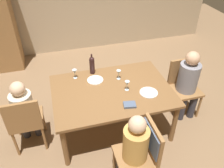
{
  "coord_description": "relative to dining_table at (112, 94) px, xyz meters",
  "views": [
    {
      "loc": [
        -0.7,
        -2.51,
        2.76
      ],
      "look_at": [
        0.0,
        0.0,
        0.83
      ],
      "focal_mm": 37.27,
      "sensor_mm": 36.0,
      "label": 1
    }
  ],
  "objects": [
    {
      "name": "ground_plane",
      "position": [
        0.0,
        0.0,
        -0.65
      ],
      "size": [
        10.0,
        10.0,
        0.0
      ],
      "primitive_type": "plane",
      "color": "#846647"
    },
    {
      "name": "dining_table",
      "position": [
        0.0,
        0.0,
        0.0
      ],
      "size": [
        1.68,
        1.19,
        0.73
      ],
      "color": "brown",
      "rests_on": "ground_plane"
    },
    {
      "name": "chair_near",
      "position": [
        0.12,
        -0.97,
        -0.06
      ],
      "size": [
        0.46,
        0.44,
        0.92
      ],
      "rotation": [
        0.0,
        0.0,
        1.57
      ],
      "color": "olive",
      "rests_on": "ground_plane"
    },
    {
      "name": "chair_right_end",
      "position": [
        1.22,
        0.09,
        -0.12
      ],
      "size": [
        0.44,
        0.44,
        0.92
      ],
      "rotation": [
        0.0,
        0.0,
        3.14
      ],
      "color": "olive",
      "rests_on": "ground_plane"
    },
    {
      "name": "chair_left_end",
      "position": [
        -1.22,
        -0.09,
        -0.12
      ],
      "size": [
        0.44,
        0.44,
        0.92
      ],
      "color": "olive",
      "rests_on": "ground_plane"
    },
    {
      "name": "person_woman_host",
      "position": [
        -0.03,
        -0.97,
        -0.01
      ],
      "size": [
        0.33,
        0.29,
        1.1
      ],
      "rotation": [
        0.0,
        0.0,
        1.57
      ],
      "color": "#33333D",
      "rests_on": "ground_plane"
    },
    {
      "name": "person_man_bearded",
      "position": [
        1.22,
        -0.03,
        0.01
      ],
      "size": [
        0.31,
        0.36,
        1.15
      ],
      "rotation": [
        0.0,
        0.0,
        3.14
      ],
      "color": "#33333D",
      "rests_on": "ground_plane"
    },
    {
      "name": "person_man_guest",
      "position": [
        -1.22,
        0.03,
        -0.02
      ],
      "size": [
        0.29,
        0.33,
        1.09
      ],
      "color": "#33333D",
      "rests_on": "ground_plane"
    },
    {
      "name": "wine_bottle_tall_green",
      "position": [
        -0.18,
        0.5,
        0.22
      ],
      "size": [
        0.08,
        0.08,
        0.33
      ],
      "color": "black",
      "rests_on": "dining_table"
    },
    {
      "name": "wine_glass_near_left",
      "position": [
        0.2,
        -0.06,
        0.18
      ],
      "size": [
        0.07,
        0.07,
        0.15
      ],
      "color": "silver",
      "rests_on": "dining_table"
    },
    {
      "name": "wine_glass_centre",
      "position": [
        0.17,
        0.23,
        0.18
      ],
      "size": [
        0.07,
        0.07,
        0.15
      ],
      "color": "silver",
      "rests_on": "dining_table"
    },
    {
      "name": "wine_glass_near_right",
      "position": [
        -0.46,
        0.43,
        0.18
      ],
      "size": [
        0.07,
        0.07,
        0.15
      ],
      "color": "silver",
      "rests_on": "dining_table"
    },
    {
      "name": "dinner_plate_host",
      "position": [
        -0.18,
        0.28,
        0.08
      ],
      "size": [
        0.24,
        0.24,
        0.01
      ],
      "primitive_type": "cylinder",
      "color": "white",
      "rests_on": "dining_table"
    },
    {
      "name": "dinner_plate_guest_left",
      "position": [
        0.47,
        -0.21,
        0.08
      ],
      "size": [
        0.25,
        0.25,
        0.01
      ],
      "primitive_type": "cylinder",
      "color": "silver",
      "rests_on": "dining_table"
    },
    {
      "name": "folded_napkin",
      "position": [
        0.13,
        -0.39,
        0.09
      ],
      "size": [
        0.18,
        0.15,
        0.03
      ],
      "primitive_type": "cube",
      "rotation": [
        0.0,
        0.0,
        -0.17
      ],
      "color": "#4C5B75",
      "rests_on": "dining_table"
    },
    {
      "name": "handbag",
      "position": [
        -1.22,
        0.35,
        -0.54
      ],
      "size": [
        0.28,
        0.12,
        0.22
      ],
      "primitive_type": "cube",
      "rotation": [
        0.0,
        0.0,
        0.01
      ],
      "color": "brown",
      "rests_on": "ground_plane"
    }
  ]
}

